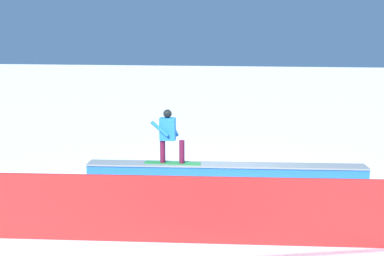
% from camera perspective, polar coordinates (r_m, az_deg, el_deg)
% --- Properties ---
extents(ground_plane, '(120.00, 120.00, 0.00)m').
position_cam_1_polar(ground_plane, '(11.65, 4.34, -7.35)').
color(ground_plane, white).
extents(grind_box, '(7.26, 1.40, 0.56)m').
position_cam_1_polar(grind_box, '(11.58, 4.36, -6.16)').
color(grind_box, '#2067B7').
rests_on(grind_box, ground_plane).
extents(snowboarder, '(1.49, 0.46, 1.43)m').
position_cam_1_polar(snowboarder, '(11.38, -3.03, -0.86)').
color(snowboarder, '#298C40').
rests_on(snowboarder, grind_box).
extents(safety_fence, '(8.64, 1.12, 1.29)m').
position_cam_1_polar(safety_fence, '(8.18, 1.79, -10.67)').
color(safety_fence, red).
rests_on(safety_fence, ground_plane).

